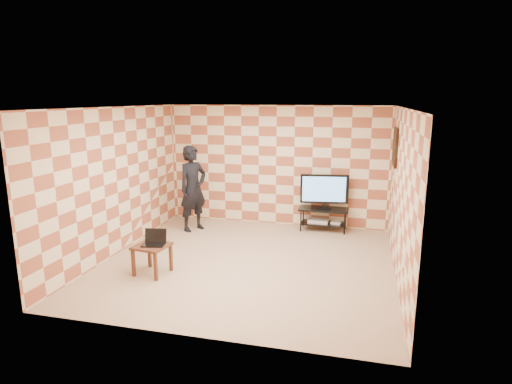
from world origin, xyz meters
TOP-DOWN VIEW (x-y plane):
  - floor at (0.00, 0.00)m, footprint 5.00×5.00m
  - wall_back at (0.00, 2.50)m, footprint 5.00×0.02m
  - wall_front at (0.00, -2.50)m, footprint 5.00×0.02m
  - wall_left at (-2.50, 0.00)m, footprint 0.02×5.00m
  - wall_right at (2.50, 0.00)m, footprint 0.02×5.00m
  - ceiling at (0.00, 0.00)m, footprint 5.00×5.00m
  - wall_art at (2.47, 1.55)m, footprint 0.04×0.72m
  - tv_stand at (1.12, 2.21)m, footprint 1.06×0.48m
  - tv at (1.12, 2.20)m, footprint 1.03×0.23m
  - dvd_player at (1.02, 2.21)m, footprint 0.45×0.33m
  - game_console at (1.40, 2.19)m, footprint 0.22×0.18m
  - side_table at (-1.40, -0.86)m, footprint 0.59×0.59m
  - laptop at (-1.37, -0.82)m, footprint 0.40×0.34m
  - person at (-1.65, 1.57)m, footprint 0.73×0.81m

SIDE VIEW (x-z plane):
  - floor at x=0.00m, z-range 0.00..0.00m
  - game_console at x=1.40m, z-range 0.17..0.22m
  - dvd_player at x=1.02m, z-range 0.17..0.25m
  - tv_stand at x=1.12m, z-range 0.12..0.62m
  - side_table at x=-1.40m, z-range 0.16..0.66m
  - laptop at x=-1.37m, z-range 0.43..0.67m
  - tv at x=1.12m, z-range 0.54..1.29m
  - person at x=-1.65m, z-range 0.00..1.86m
  - wall_back at x=0.00m, z-range 0.00..2.70m
  - wall_front at x=0.00m, z-range 0.00..2.70m
  - wall_left at x=-2.50m, z-range 0.00..2.70m
  - wall_right at x=2.50m, z-range 0.00..2.70m
  - wall_art at x=2.47m, z-range 1.59..2.31m
  - ceiling at x=0.00m, z-range 2.69..2.71m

